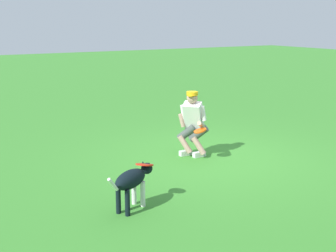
% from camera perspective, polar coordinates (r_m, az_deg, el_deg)
% --- Properties ---
extents(ground_plane, '(60.00, 60.00, 0.00)m').
position_cam_1_polar(ground_plane, '(8.63, 6.25, -4.17)').
color(ground_plane, '#3A872E').
extents(person, '(0.56, 0.71, 1.29)m').
position_cam_1_polar(person, '(8.55, 3.23, 0.57)').
color(person, silver).
rests_on(person, ground_plane).
extents(dog, '(0.94, 0.55, 0.62)m').
position_cam_1_polar(dog, '(6.23, -4.61, -7.01)').
color(dog, black).
rests_on(dog, ground_plane).
extents(frisbee_flying, '(0.27, 0.26, 0.11)m').
position_cam_1_polar(frisbee_flying, '(6.41, -3.06, -5.01)').
color(frisbee_flying, red).
extents(frisbee_held, '(0.33, 0.34, 0.12)m').
position_cam_1_polar(frisbee_held, '(8.22, 4.18, -0.59)').
color(frisbee_held, '#E35310').
rests_on(frisbee_held, person).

